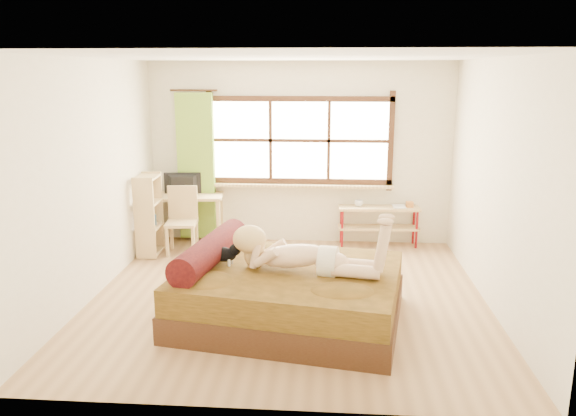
# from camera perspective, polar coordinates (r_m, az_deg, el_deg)

# --- Properties ---
(floor) EXTENTS (4.50, 4.50, 0.00)m
(floor) POSITION_cam_1_polar(r_m,az_deg,el_deg) (6.61, 0.05, -8.98)
(floor) COLOR #9E754C
(floor) RESTS_ON ground
(ceiling) EXTENTS (4.50, 4.50, 0.00)m
(ceiling) POSITION_cam_1_polar(r_m,az_deg,el_deg) (6.10, 0.06, 15.13)
(ceiling) COLOR white
(ceiling) RESTS_ON wall_back
(wall_back) EXTENTS (4.50, 0.00, 4.50)m
(wall_back) POSITION_cam_1_polar(r_m,az_deg,el_deg) (8.43, 1.19, 5.53)
(wall_back) COLOR silver
(wall_back) RESTS_ON floor
(wall_front) EXTENTS (4.50, 0.00, 4.50)m
(wall_front) POSITION_cam_1_polar(r_m,az_deg,el_deg) (4.04, -2.30, -3.58)
(wall_front) COLOR silver
(wall_front) RESTS_ON floor
(wall_left) EXTENTS (0.00, 4.50, 4.50)m
(wall_left) POSITION_cam_1_polar(r_m,az_deg,el_deg) (6.76, -19.36, 2.71)
(wall_left) COLOR silver
(wall_left) RESTS_ON floor
(wall_right) EXTENTS (0.00, 4.50, 4.50)m
(wall_right) POSITION_cam_1_polar(r_m,az_deg,el_deg) (6.45, 20.42, 2.13)
(wall_right) COLOR silver
(wall_right) RESTS_ON floor
(window) EXTENTS (2.80, 0.16, 1.46)m
(window) POSITION_cam_1_polar(r_m,az_deg,el_deg) (8.38, 1.18, 6.58)
(window) COLOR #FFEDBF
(window) RESTS_ON wall_back
(curtain) EXTENTS (0.55, 0.10, 2.20)m
(curtain) POSITION_cam_1_polar(r_m,az_deg,el_deg) (8.56, -9.30, 4.13)
(curtain) COLOR #619528
(curtain) RESTS_ON wall_back
(bed) EXTENTS (2.51, 2.15, 0.85)m
(bed) POSITION_cam_1_polar(r_m,az_deg,el_deg) (5.94, -0.33, -8.52)
(bed) COLOR #341A0F
(bed) RESTS_ON floor
(woman) EXTENTS (1.62, 0.71, 0.67)m
(woman) POSITION_cam_1_polar(r_m,az_deg,el_deg) (5.67, 1.68, -3.26)
(woman) COLOR #DAAF8C
(woman) RESTS_ON bed
(kitten) EXTENTS (0.35, 0.19, 0.27)m
(kitten) POSITION_cam_1_polar(r_m,az_deg,el_deg) (5.97, -6.66, -4.49)
(kitten) COLOR black
(kitten) RESTS_ON bed
(desk) EXTENTS (1.26, 0.67, 0.76)m
(desk) POSITION_cam_1_polar(r_m,az_deg,el_deg) (8.54, -10.71, 0.67)
(desk) COLOR tan
(desk) RESTS_ON floor
(monitor) EXTENTS (0.56, 0.13, 0.32)m
(monitor) POSITION_cam_1_polar(r_m,az_deg,el_deg) (8.53, -10.70, 2.44)
(monitor) COLOR black
(monitor) RESTS_ON desk
(chair) EXTENTS (0.46, 0.46, 0.95)m
(chair) POSITION_cam_1_polar(r_m,az_deg,el_deg) (8.20, -10.70, -0.79)
(chair) COLOR tan
(chair) RESTS_ON floor
(pipe_shelf) EXTENTS (1.21, 0.35, 0.68)m
(pipe_shelf) POSITION_cam_1_polar(r_m,az_deg,el_deg) (8.45, 9.28, -0.93)
(pipe_shelf) COLOR tan
(pipe_shelf) RESTS_ON floor
(cup) EXTENTS (0.13, 0.13, 0.10)m
(cup) POSITION_cam_1_polar(r_m,az_deg,el_deg) (8.38, 7.21, 0.48)
(cup) COLOR gray
(cup) RESTS_ON pipe_shelf
(book) EXTENTS (0.19, 0.26, 0.02)m
(book) POSITION_cam_1_polar(r_m,az_deg,el_deg) (8.43, 10.60, 0.15)
(book) COLOR gray
(book) RESTS_ON pipe_shelf
(bookshelf) EXTENTS (0.30, 0.51, 1.15)m
(bookshelf) POSITION_cam_1_polar(r_m,az_deg,el_deg) (8.15, -13.94, -0.66)
(bookshelf) COLOR tan
(bookshelf) RESTS_ON floor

